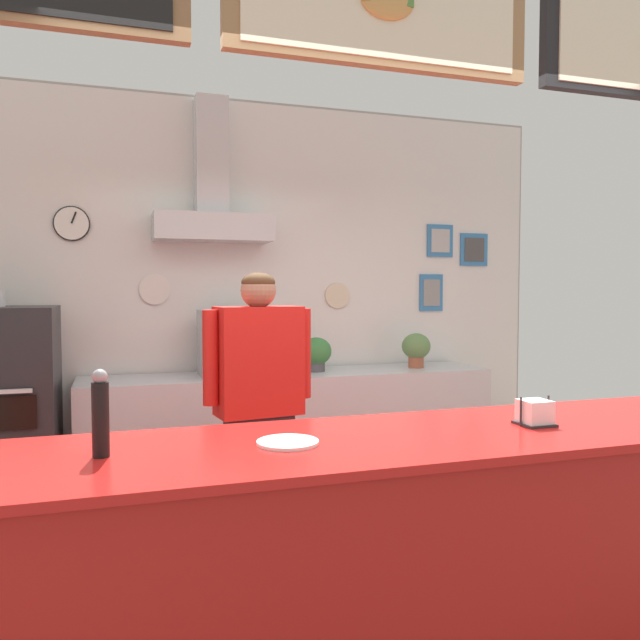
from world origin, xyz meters
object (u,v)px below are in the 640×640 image
(shop_worker, at_px, (259,416))
(condiment_plate, at_px, (288,442))
(potted_sage, at_px, (316,353))
(potted_basil, at_px, (416,348))
(espresso_machine, at_px, (232,344))
(pepper_grinder, at_px, (100,414))
(napkin_holder, at_px, (535,414))

(shop_worker, relative_size, condiment_plate, 7.90)
(potted_sage, bearing_deg, potted_basil, -2.61)
(shop_worker, relative_size, espresso_machine, 3.40)
(shop_worker, bearing_deg, potted_basil, -148.45)
(shop_worker, relative_size, potted_sage, 6.28)
(pepper_grinder, bearing_deg, napkin_holder, -1.34)
(espresso_machine, distance_m, potted_sage, 0.67)
(potted_sage, height_order, potted_basil, potted_basil)
(napkin_holder, bearing_deg, pepper_grinder, 178.66)
(potted_sage, relative_size, condiment_plate, 1.26)
(espresso_machine, distance_m, potted_basil, 1.51)
(espresso_machine, height_order, napkin_holder, espresso_machine)
(shop_worker, height_order, potted_sage, shop_worker)
(espresso_machine, bearing_deg, napkin_holder, -74.91)
(potted_basil, relative_size, condiment_plate, 1.34)
(pepper_grinder, bearing_deg, shop_worker, 57.98)
(shop_worker, height_order, pepper_grinder, shop_worker)
(napkin_holder, bearing_deg, potted_sage, 90.72)
(shop_worker, xyz_separation_m, potted_sage, (0.76, 1.34, 0.19))
(pepper_grinder, relative_size, condiment_plate, 1.30)
(shop_worker, bearing_deg, pepper_grinder, 50.36)
(shop_worker, distance_m, napkin_holder, 1.52)
(napkin_holder, xyz_separation_m, condiment_plate, (-0.98, 0.01, -0.04))
(potted_basil, relative_size, napkin_holder, 2.12)
(shop_worker, relative_size, potted_basil, 5.92)
(shop_worker, height_order, potted_basil, shop_worker)
(pepper_grinder, bearing_deg, condiment_plate, -2.61)
(espresso_machine, relative_size, napkin_holder, 3.69)
(napkin_holder, distance_m, condiment_plate, 0.98)
(potted_basil, distance_m, condiment_plate, 3.13)
(shop_worker, relative_size, pepper_grinder, 6.06)
(espresso_machine, bearing_deg, potted_sage, 3.77)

